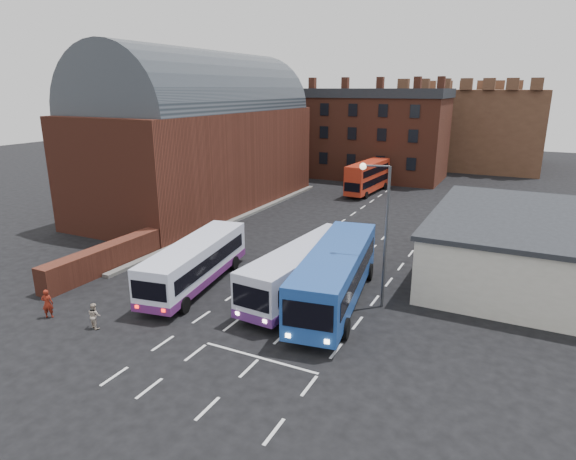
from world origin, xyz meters
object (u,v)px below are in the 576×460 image
at_px(bus_red_double, 368,177).
at_px(pedestrian_beige, 94,316).
at_px(bus_white_outbound, 196,261).
at_px(bus_white_inbound, 304,267).
at_px(street_lamp, 381,223).
at_px(pedestrian_red, 47,304).
at_px(bus_blue, 336,272).

height_order(bus_red_double, pedestrian_beige, bus_red_double).
height_order(bus_white_outbound, bus_red_double, bus_red_double).
height_order(bus_white_inbound, pedestrian_beige, bus_white_inbound).
xyz_separation_m(bus_white_inbound, street_lamp, (4.51, 0.38, 3.23)).
relative_size(bus_white_outbound, pedestrian_beige, 7.72).
distance_m(bus_white_outbound, street_lamp, 11.95).
xyz_separation_m(pedestrian_red, pedestrian_beige, (3.25, 0.28, -0.13)).
height_order(bus_blue, bus_red_double, bus_red_double).
xyz_separation_m(street_lamp, pedestrian_red, (-15.85, -9.52, -4.20)).
bearing_deg(bus_white_inbound, pedestrian_red, 43.37).
height_order(bus_red_double, street_lamp, street_lamp).
relative_size(bus_white_outbound, bus_blue, 0.87).
relative_size(bus_white_outbound, street_lamp, 1.30).
relative_size(pedestrian_red, pedestrian_beige, 1.18).
height_order(street_lamp, pedestrian_beige, street_lamp).
bearing_deg(bus_blue, bus_white_inbound, -18.66).
bearing_deg(street_lamp, bus_blue, -161.89).
bearing_deg(bus_red_double, bus_white_inbound, 104.30).
bearing_deg(bus_white_outbound, bus_red_double, 78.53).
height_order(bus_blue, pedestrian_red, bus_blue).
relative_size(bus_blue, bus_red_double, 1.32).
bearing_deg(pedestrian_red, bus_white_inbound, -173.67).
bearing_deg(bus_white_outbound, pedestrian_red, -131.57).
xyz_separation_m(bus_white_inbound, pedestrian_beige, (-8.09, -8.86, -1.10)).
distance_m(bus_white_outbound, pedestrian_beige, 7.23).
distance_m(bus_blue, pedestrian_red, 16.17).
bearing_deg(bus_red_double, bus_blue, 108.07).
height_order(bus_white_outbound, bus_blue, bus_blue).
bearing_deg(street_lamp, bus_white_outbound, -168.93).
xyz_separation_m(bus_blue, bus_red_double, (-7.80, 30.88, 0.02)).
height_order(bus_white_outbound, street_lamp, street_lamp).
bearing_deg(bus_white_inbound, bus_red_double, -75.10).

